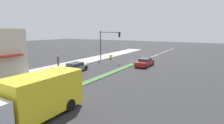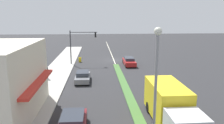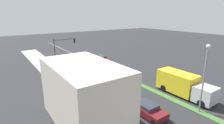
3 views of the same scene
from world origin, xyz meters
TOP-DOWN VIEW (x-y plane):
  - ground_plane at (0.00, 18.00)m, footprint 160.00×160.00m
  - sidewalk_right at (9.00, 18.50)m, footprint 4.00×73.00m
  - median_strip at (0.00, 27.00)m, footprint 0.90×46.00m
  - lane_marking_center at (0.00, 0.00)m, footprint 0.16×60.00m
  - building_corner_store at (10.88, 22.90)m, footprint 6.11×9.57m
  - traffic_signal_main at (6.12, 2.98)m, footprint 4.59×0.34m
  - street_lamp at (0.00, 28.41)m, footprint 0.44×0.44m
  - pedestrian at (9.65, 12.01)m, footprint 0.34×0.34m
  - warning_aframe_sign at (6.18, 1.29)m, footprint 0.45×0.53m
  - delivery_truck at (-2.20, 24.84)m, footprint 2.44×7.50m
  - hatchback_red at (-2.20, 4.43)m, footprint 1.75×4.59m
  - sedan_maroon at (5.00, 25.54)m, footprint 1.88×4.18m
  - suv_grey at (5.00, 13.23)m, footprint 1.78×3.94m

SIDE VIEW (x-z plane):
  - ground_plane at x=0.00m, z-range 0.00..0.00m
  - lane_marking_center at x=0.00m, z-range 0.00..0.01m
  - median_strip at x=0.00m, z-range 0.00..0.10m
  - sidewalk_right at x=9.00m, z-range 0.00..0.12m
  - warning_aframe_sign at x=6.18m, z-range 0.01..0.84m
  - suv_grey at x=5.00m, z-range -0.02..1.23m
  - sedan_maroon at x=5.00m, z-range -0.01..1.26m
  - hatchback_red at x=-2.20m, z-range -0.01..1.28m
  - pedestrian at x=9.65m, z-range 0.17..1.87m
  - delivery_truck at x=-2.20m, z-range 0.03..2.90m
  - building_corner_store at x=10.88m, z-range 0.12..5.94m
  - traffic_signal_main at x=6.12m, z-range 1.10..6.70m
  - street_lamp at x=0.00m, z-range 1.09..8.46m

